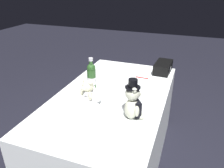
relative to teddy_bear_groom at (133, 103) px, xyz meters
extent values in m
plane|color=black|center=(0.28, 0.26, -0.89)|extent=(12.00, 12.00, 0.00)
cube|color=white|center=(0.28, 0.26, -0.51)|extent=(1.63, 0.92, 0.76)
ellipsoid|color=beige|center=(0.00, 0.01, -0.05)|extent=(0.12, 0.11, 0.16)
cube|color=black|center=(0.01, -0.02, -0.05)|extent=(0.11, 0.09, 0.12)
sphere|color=beige|center=(0.00, 0.01, 0.08)|extent=(0.10, 0.10, 0.10)
sphere|color=beige|center=(0.02, -0.03, 0.07)|extent=(0.04, 0.04, 0.04)
sphere|color=beige|center=(-0.03, -0.01, 0.12)|extent=(0.04, 0.04, 0.04)
sphere|color=beige|center=(0.03, 0.03, 0.12)|extent=(0.04, 0.04, 0.04)
ellipsoid|color=beige|center=(-0.05, -0.04, -0.03)|extent=(0.04, 0.04, 0.09)
ellipsoid|color=beige|center=(0.06, 0.03, -0.03)|extent=(0.04, 0.04, 0.09)
sphere|color=beige|center=(0.00, -0.06, -0.10)|extent=(0.05, 0.05, 0.05)
sphere|color=beige|center=(0.06, -0.03, -0.10)|extent=(0.05, 0.05, 0.05)
cylinder|color=black|center=(0.00, 0.01, 0.12)|extent=(0.11, 0.11, 0.01)
cylinder|color=black|center=(0.00, 0.01, 0.15)|extent=(0.06, 0.06, 0.06)
cone|color=white|center=(0.04, 0.37, -0.06)|extent=(0.18, 0.18, 0.13)
ellipsoid|color=white|center=(0.04, 0.37, 0.00)|extent=(0.08, 0.07, 0.06)
sphere|color=beige|center=(0.04, 0.37, 0.05)|extent=(0.09, 0.09, 0.09)
sphere|color=beige|center=(0.00, 0.39, 0.04)|extent=(0.04, 0.04, 0.04)
sphere|color=beige|center=(0.05, 0.40, 0.09)|extent=(0.03, 0.03, 0.03)
sphere|color=beige|center=(0.03, 0.34, 0.09)|extent=(0.03, 0.03, 0.03)
ellipsoid|color=beige|center=(0.04, 0.42, -0.01)|extent=(0.03, 0.03, 0.07)
ellipsoid|color=beige|center=(0.00, 0.34, -0.01)|extent=(0.03, 0.03, 0.07)
cone|color=white|center=(0.09, 0.35, -0.01)|extent=(0.18, 0.18, 0.14)
cylinder|color=#274F21|center=(0.32, 0.47, -0.03)|extent=(0.08, 0.08, 0.19)
sphere|color=#274F21|center=(0.32, 0.47, 0.09)|extent=(0.08, 0.08, 0.08)
cylinder|color=#274F21|center=(0.32, 0.47, 0.13)|extent=(0.03, 0.03, 0.08)
cylinder|color=silver|center=(0.32, 0.47, 0.16)|extent=(0.04, 0.04, 0.03)
cylinder|color=silver|center=(0.32, 0.47, -0.04)|extent=(0.08, 0.08, 0.07)
cylinder|color=maroon|center=(0.72, 0.10, -0.12)|extent=(0.02, 0.13, 0.01)
cone|color=silver|center=(0.72, 0.16, -0.12)|extent=(0.01, 0.01, 0.01)
cube|color=black|center=(0.96, -0.08, -0.07)|extent=(0.31, 0.17, 0.11)
cube|color=#B7B7BF|center=(0.96, -0.15, -0.07)|extent=(0.04, 0.01, 0.03)
camera|label=1|loc=(-1.32, -0.32, 0.79)|focal=35.48mm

